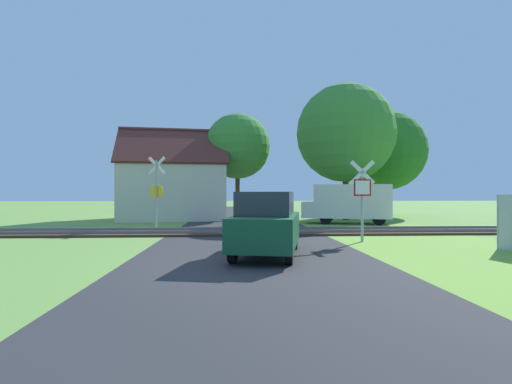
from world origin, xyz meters
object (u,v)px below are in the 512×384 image
Objects in this scene: crossing_sign_far at (156,188)px; tree_far at (386,151)px; stop_sign_near at (362,194)px; tree_right at (346,133)px; parked_car at (267,224)px; house at (173,189)px; mail_truck at (349,202)px; tree_center at (238,146)px.

crossing_sign_far is 19.16m from tree_far.
tree_right is (2.72, 11.63, 3.96)m from stop_sign_near.
house is at bearing 118.84° from parked_car.
mail_truck is (-5.23, -7.80, -3.80)m from tree_far.
mail_truck is at bearing -102.71° from tree_right.
tree_right is 2.09× the size of parked_car.
tree_far is 22.40m from parked_car.
tree_far is (4.49, 4.54, -0.64)m from tree_right.
house is 5.28m from tree_center.
stop_sign_near is 15.58m from house.
tree_far reaches higher than mail_truck.
parked_car is at bearing 48.33° from stop_sign_near.
crossing_sign_far is 0.67× the size of mail_truck.
mail_truck reaches higher than parked_car.
mail_truck is (-0.74, -3.26, -4.44)m from tree_right.
tree_right reaches higher than tree_far.
house is 11.62m from mail_truck.
tree_right reaches higher than tree_center.
stop_sign_near is 14.57m from tree_center.
tree_far is at bearing 45.30° from tree_right.
stop_sign_near is at bearing -72.27° from tree_center.
mail_truck is 1.23× the size of parked_car.
parked_car is at bearing 170.41° from mail_truck.
stop_sign_near is 8.62m from mail_truck.
tree_right is (11.39, -1.31, 3.64)m from house.
tree_far is at bearing 12.91° from tree_center.
parked_car is (-5.66, -11.33, -0.34)m from mail_truck.
stop_sign_near is 0.83× the size of crossing_sign_far.
house is (-8.67, 12.95, 0.32)m from stop_sign_near.
tree_right is (7.04, -1.90, 0.69)m from tree_center.
house reaches higher than stop_sign_near.
tree_far is at bearing 71.77° from parked_car.
crossing_sign_far reaches higher than mail_truck.
house is at bearing 83.72° from mail_truck.
mail_truck is (10.29, 3.02, -0.74)m from crossing_sign_far.
tree_right is 16.64m from parked_car.
crossing_sign_far is at bearing 130.50° from parked_car.
stop_sign_near is at bearing -114.03° from tree_far.
tree_center is at bearing 76.69° from crossing_sign_far.
stop_sign_near reaches higher than mail_truck.
crossing_sign_far is 0.40× the size of tree_right.
stop_sign_near is at bearing -63.60° from house.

